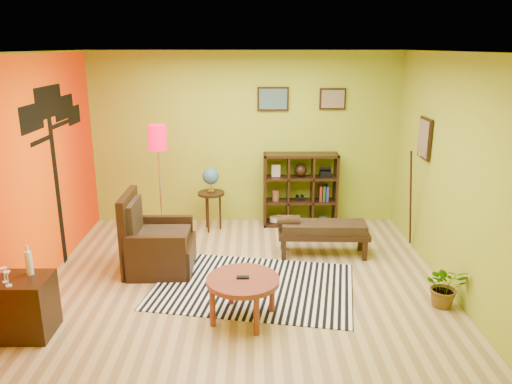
{
  "coord_description": "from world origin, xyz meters",
  "views": [
    {
      "loc": [
        0.11,
        -5.79,
        2.86
      ],
      "look_at": [
        0.16,
        0.37,
        1.05
      ],
      "focal_mm": 35.0,
      "sensor_mm": 36.0,
      "label": 1
    }
  ],
  "objects_px": {
    "potted_plant": "(445,290)",
    "cube_shelf": "(301,190)",
    "bench": "(321,230)",
    "coffee_table": "(243,284)",
    "side_cabinet": "(25,306)",
    "globe_table": "(211,183)",
    "armchair": "(155,247)",
    "floor_lamp": "(158,148)"
  },
  "relations": [
    {
      "from": "armchair",
      "to": "potted_plant",
      "type": "xyz_separation_m",
      "value": [
        3.47,
        -1.02,
        -0.12
      ]
    },
    {
      "from": "coffee_table",
      "to": "potted_plant",
      "type": "bearing_deg",
      "value": 6.43
    },
    {
      "from": "coffee_table",
      "to": "potted_plant",
      "type": "xyz_separation_m",
      "value": [
        2.29,
        0.26,
        -0.22
      ]
    },
    {
      "from": "armchair",
      "to": "cube_shelf",
      "type": "xyz_separation_m",
      "value": [
        2.08,
        1.71,
        0.28
      ]
    },
    {
      "from": "floor_lamp",
      "to": "potted_plant",
      "type": "bearing_deg",
      "value": -29.23
    },
    {
      "from": "potted_plant",
      "to": "coffee_table",
      "type": "bearing_deg",
      "value": -173.57
    },
    {
      "from": "armchair",
      "to": "bench",
      "type": "bearing_deg",
      "value": 11.41
    },
    {
      "from": "globe_table",
      "to": "floor_lamp",
      "type": "bearing_deg",
      "value": -144.37
    },
    {
      "from": "globe_table",
      "to": "bench",
      "type": "distance_m",
      "value": 1.95
    },
    {
      "from": "coffee_table",
      "to": "bench",
      "type": "xyz_separation_m",
      "value": [
        1.07,
        1.73,
        -0.04
      ]
    },
    {
      "from": "armchair",
      "to": "potted_plant",
      "type": "distance_m",
      "value": 3.62
    },
    {
      "from": "floor_lamp",
      "to": "potted_plant",
      "type": "distance_m",
      "value": 4.25
    },
    {
      "from": "armchair",
      "to": "bench",
      "type": "xyz_separation_m",
      "value": [
        2.25,
        0.45,
        0.06
      ]
    },
    {
      "from": "coffee_table",
      "to": "floor_lamp",
      "type": "relative_size",
      "value": 0.44
    },
    {
      "from": "globe_table",
      "to": "cube_shelf",
      "type": "xyz_separation_m",
      "value": [
        1.45,
        0.24,
        -0.18
      ]
    },
    {
      "from": "potted_plant",
      "to": "bench",
      "type": "bearing_deg",
      "value": 129.64
    },
    {
      "from": "potted_plant",
      "to": "cube_shelf",
      "type": "bearing_deg",
      "value": 116.92
    },
    {
      "from": "coffee_table",
      "to": "armchair",
      "type": "height_order",
      "value": "armchair"
    },
    {
      "from": "bench",
      "to": "potted_plant",
      "type": "xyz_separation_m",
      "value": [
        1.22,
        -1.47,
        -0.18
      ]
    },
    {
      "from": "bench",
      "to": "potted_plant",
      "type": "bearing_deg",
      "value": -50.36
    },
    {
      "from": "floor_lamp",
      "to": "cube_shelf",
      "type": "bearing_deg",
      "value": 19.06
    },
    {
      "from": "floor_lamp",
      "to": "armchair",
      "type": "bearing_deg",
      "value": -85.4
    },
    {
      "from": "coffee_table",
      "to": "potted_plant",
      "type": "relative_size",
      "value": 1.57
    },
    {
      "from": "cube_shelf",
      "to": "coffee_table",
      "type": "bearing_deg",
      "value": -106.8
    },
    {
      "from": "armchair",
      "to": "side_cabinet",
      "type": "xyz_separation_m",
      "value": [
        -1.03,
        -1.56,
        0.0
      ]
    },
    {
      "from": "coffee_table",
      "to": "floor_lamp",
      "type": "xyz_separation_m",
      "value": [
        -1.26,
        2.24,
        1.02
      ]
    },
    {
      "from": "armchair",
      "to": "globe_table",
      "type": "bearing_deg",
      "value": 66.83
    },
    {
      "from": "coffee_table",
      "to": "floor_lamp",
      "type": "height_order",
      "value": "floor_lamp"
    },
    {
      "from": "coffee_table",
      "to": "armchair",
      "type": "bearing_deg",
      "value": 132.71
    },
    {
      "from": "globe_table",
      "to": "potted_plant",
      "type": "bearing_deg",
      "value": -41.28
    },
    {
      "from": "side_cabinet",
      "to": "bench",
      "type": "distance_m",
      "value": 3.85
    },
    {
      "from": "globe_table",
      "to": "potted_plant",
      "type": "distance_m",
      "value": 3.82
    },
    {
      "from": "armchair",
      "to": "cube_shelf",
      "type": "relative_size",
      "value": 0.87
    },
    {
      "from": "coffee_table",
      "to": "side_cabinet",
      "type": "bearing_deg",
      "value": -172.74
    },
    {
      "from": "coffee_table",
      "to": "side_cabinet",
      "type": "height_order",
      "value": "side_cabinet"
    },
    {
      "from": "potted_plant",
      "to": "globe_table",
      "type": "bearing_deg",
      "value": 138.72
    },
    {
      "from": "bench",
      "to": "potted_plant",
      "type": "relative_size",
      "value": 2.6
    },
    {
      "from": "armchair",
      "to": "side_cabinet",
      "type": "relative_size",
      "value": 1.11
    },
    {
      "from": "side_cabinet",
      "to": "bench",
      "type": "bearing_deg",
      "value": 31.53
    },
    {
      "from": "armchair",
      "to": "floor_lamp",
      "type": "relative_size",
      "value": 0.59
    },
    {
      "from": "coffee_table",
      "to": "side_cabinet",
      "type": "relative_size",
      "value": 0.84
    },
    {
      "from": "floor_lamp",
      "to": "cube_shelf",
      "type": "height_order",
      "value": "floor_lamp"
    }
  ]
}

